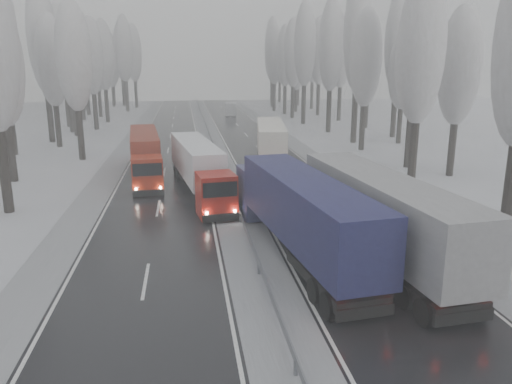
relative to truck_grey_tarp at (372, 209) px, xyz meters
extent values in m
cube|color=black|center=(-0.69, 16.59, -2.57)|extent=(7.50, 200.00, 0.03)
cube|color=black|center=(-11.19, 16.59, -2.57)|extent=(7.50, 200.00, 0.03)
cube|color=#ABADB3|center=(-5.94, 16.59, -2.57)|extent=(3.00, 200.00, 0.04)
cube|color=#ABADB3|center=(4.26, 16.59, -2.57)|extent=(2.40, 200.00, 0.04)
cube|color=#ABADB3|center=(-16.14, 16.59, -2.57)|extent=(2.40, 200.00, 0.04)
cube|color=slate|center=(-5.94, 16.59, -1.99)|extent=(0.06, 200.00, 0.32)
cube|color=slate|center=(-5.94, 14.59, -2.29)|extent=(0.12, 0.12, 0.60)
cube|color=slate|center=(-5.94, 46.59, -2.29)|extent=(0.12, 0.12, 0.60)
cylinder|color=black|center=(9.09, 2.26, 0.21)|extent=(0.68, 0.68, 5.60)
cylinder|color=black|center=(8.56, 13.63, 0.22)|extent=(0.68, 0.68, 5.62)
ellipsoid|color=gray|center=(8.56, 13.63, 8.25)|extent=(3.60, 3.60, 11.48)
cylinder|color=black|center=(14.08, 17.63, -0.12)|extent=(0.64, 0.64, 4.94)
ellipsoid|color=gray|center=(14.08, 17.63, 6.94)|extent=(3.60, 3.60, 10.09)
cylinder|color=black|center=(11.95, 21.76, 0.07)|extent=(0.66, 0.66, 5.32)
ellipsoid|color=gray|center=(11.95, 21.76, 7.68)|extent=(3.60, 3.60, 10.88)
cylinder|color=black|center=(14.18, 25.76, 0.57)|extent=(0.72, 0.72, 6.31)
ellipsoid|color=gray|center=(14.18, 25.76, 9.59)|extent=(3.60, 3.60, 12.90)
cylinder|color=black|center=(11.08, 32.20, 0.10)|extent=(0.67, 0.67, 5.38)
ellipsoid|color=gray|center=(11.08, 32.20, 7.78)|extent=(3.60, 3.60, 10.98)
cylinder|color=black|center=(17.37, 36.20, -0.29)|extent=(0.62, 0.62, 4.59)
ellipsoid|color=gray|center=(17.37, 36.20, 6.27)|extent=(3.60, 3.60, 9.39)
cylinder|color=black|center=(11.96, 37.62, 0.89)|extent=(0.76, 0.76, 6.95)
ellipsoid|color=gray|center=(11.96, 37.62, 10.81)|extent=(3.60, 3.60, 14.19)
cylinder|color=black|center=(18.87, 41.62, 0.71)|extent=(0.74, 0.74, 6.59)
ellipsoid|color=gray|center=(18.87, 41.62, 10.12)|extent=(3.60, 3.60, 13.46)
cylinder|color=black|center=(11.62, 47.87, 0.60)|extent=(0.72, 0.72, 6.37)
ellipsoid|color=gray|center=(11.62, 47.87, 9.69)|extent=(3.60, 3.60, 13.01)
cylinder|color=black|center=(18.77, 51.87, 0.40)|extent=(0.70, 0.70, 5.97)
ellipsoid|color=gray|center=(18.77, 51.87, 8.93)|extent=(3.60, 3.60, 12.20)
cylinder|color=black|center=(10.40, 58.55, 0.74)|extent=(0.74, 0.74, 6.65)
ellipsoid|color=gray|center=(10.40, 58.55, 10.24)|extent=(3.60, 3.60, 13.59)
cylinder|color=black|center=(17.77, 62.55, 0.48)|extent=(0.71, 0.71, 6.14)
ellipsoid|color=gray|center=(17.77, 62.55, 9.25)|extent=(3.60, 3.60, 12.54)
cylinder|color=black|center=(10.62, 68.30, 0.44)|extent=(0.71, 0.71, 6.05)
ellipsoid|color=gray|center=(10.62, 68.30, 9.09)|extent=(3.60, 3.60, 12.37)
cylinder|color=black|center=(16.54, 72.30, 0.56)|extent=(0.72, 0.72, 6.30)
ellipsoid|color=gray|center=(16.54, 72.30, 9.56)|extent=(3.60, 3.60, 12.87)
cylinder|color=black|center=(10.69, 75.81, 0.35)|extent=(0.70, 0.70, 5.88)
ellipsoid|color=gray|center=(10.69, 75.81, 8.74)|extent=(3.60, 3.60, 12.00)
cylinder|color=black|center=(13.83, 79.81, -0.16)|extent=(0.64, 0.64, 4.86)
ellipsoid|color=gray|center=(13.83, 79.81, 6.78)|extent=(3.60, 3.60, 9.92)
cylinder|color=black|center=(9.79, 82.91, 0.40)|extent=(0.70, 0.70, 5.98)
ellipsoid|color=gray|center=(9.79, 82.91, 8.94)|extent=(3.60, 3.60, 12.21)
cylinder|color=black|center=(19.00, 86.91, 0.51)|extent=(0.71, 0.71, 6.19)
ellipsoid|color=gray|center=(19.00, 86.91, 9.34)|extent=(3.60, 3.60, 12.64)
cylinder|color=black|center=(11.09, 92.76, 0.84)|extent=(0.75, 0.75, 6.86)
ellipsoid|color=gray|center=(11.09, 92.76, 10.64)|extent=(3.60, 3.60, 14.01)
cylinder|color=black|center=(18.08, 96.76, 0.19)|extent=(0.68, 0.68, 5.55)
ellipsoid|color=gray|center=(18.08, 96.76, 8.11)|extent=(3.60, 3.60, 11.33)
cylinder|color=black|center=(12.79, 103.32, 0.46)|extent=(0.71, 0.71, 6.09)
ellipsoid|color=gray|center=(12.79, 103.32, 9.16)|extent=(3.60, 3.60, 12.45)
cylinder|color=black|center=(15.61, 107.32, 0.16)|extent=(0.67, 0.67, 5.49)
ellipsoid|color=gray|center=(15.61, 107.32, 7.99)|extent=(3.60, 3.60, 11.21)
cylinder|color=black|center=(-21.07, 11.16, 0.33)|extent=(0.69, 0.69, 5.83)
cylinder|color=black|center=(-23.69, 20.79, -0.07)|extent=(0.65, 0.65, 5.03)
ellipsoid|color=gray|center=(-23.69, 20.79, 7.11)|extent=(3.60, 3.60, 10.28)
cylinder|color=black|center=(-19.89, 30.32, 0.13)|extent=(0.67, 0.67, 5.44)
ellipsoid|color=gray|center=(-19.89, 30.32, 7.90)|extent=(3.60, 3.60, 11.11)
cylinder|color=black|center=(-27.79, 34.32, 0.27)|extent=(0.69, 0.69, 5.72)
ellipsoid|color=gray|center=(-27.79, 34.32, 8.45)|extent=(3.60, 3.60, 11.69)
cylinder|color=black|center=(-24.20, 39.31, 0.03)|extent=(0.66, 0.66, 5.23)
ellipsoid|color=gray|center=(-24.20, 39.31, 7.49)|extent=(3.60, 3.60, 10.68)
cylinder|color=black|center=(-26.00, 43.31, 0.71)|extent=(0.74, 0.74, 6.60)
ellipsoid|color=gray|center=(-26.00, 43.31, 10.15)|extent=(3.60, 3.60, 13.49)
cylinder|color=black|center=(-24.10, 48.94, -0.01)|extent=(0.65, 0.65, 5.16)
ellipsoid|color=gray|center=(-24.10, 48.94, 7.37)|extent=(3.60, 3.60, 10.54)
cylinder|color=black|center=(-25.49, 52.94, 0.31)|extent=(0.69, 0.69, 5.79)
ellipsoid|color=gray|center=(-25.49, 52.94, 8.59)|extent=(3.60, 3.60, 11.84)
cylinder|color=black|center=(-22.52, 55.71, 0.23)|extent=(0.68, 0.68, 5.64)
ellipsoid|color=gray|center=(-22.52, 55.71, 8.30)|extent=(3.60, 3.60, 11.53)
cylinder|color=black|center=(-27.36, 59.71, 0.69)|extent=(0.73, 0.73, 6.56)
ellipsoid|color=gray|center=(-27.36, 59.71, 10.06)|extent=(3.60, 3.60, 13.40)
cylinder|color=black|center=(-22.27, 65.78, 0.31)|extent=(0.69, 0.69, 5.79)
ellipsoid|color=gray|center=(-22.27, 65.78, 8.59)|extent=(3.60, 3.60, 11.84)
cylinder|color=black|center=(-27.03, 69.78, 0.74)|extent=(0.74, 0.74, 6.65)
ellipsoid|color=gray|center=(-27.03, 69.78, 10.23)|extent=(3.60, 3.60, 13.58)
cylinder|color=black|center=(-24.87, 75.13, -0.03)|extent=(0.65, 0.65, 5.12)
ellipsoid|color=gray|center=(-24.87, 75.13, 7.29)|extent=(3.60, 3.60, 10.46)
cylinder|color=black|center=(-27.76, 79.13, 0.33)|extent=(0.69, 0.69, 5.84)
ellipsoid|color=gray|center=(-27.76, 79.13, 8.67)|extent=(3.60, 3.60, 11.92)
cylinder|color=black|center=(-21.01, 85.92, 0.75)|extent=(0.74, 0.74, 6.67)
ellipsoid|color=gray|center=(-21.01, 85.92, 10.28)|extent=(3.60, 3.60, 13.63)
cylinder|color=black|center=(-30.14, 89.92, 0.57)|extent=(0.72, 0.72, 6.31)
ellipsoid|color=gray|center=(-30.14, 89.92, 9.57)|extent=(3.60, 3.60, 12.88)
cylinder|color=black|center=(-19.99, 95.31, 0.56)|extent=(0.72, 0.72, 6.29)
ellipsoid|color=gray|center=(-19.99, 95.31, 9.54)|extent=(3.60, 3.60, 12.84)
cylinder|color=black|center=(-25.60, 99.31, -0.16)|extent=(0.64, 0.64, 4.86)
ellipsoid|color=gray|center=(-25.60, 99.31, 6.78)|extent=(3.60, 3.60, 9.92)
cylinder|color=black|center=(-23.50, 101.90, 0.73)|extent=(0.74, 0.74, 6.63)
ellipsoid|color=gray|center=(-23.50, 101.90, 10.19)|extent=(3.60, 3.60, 13.54)
cylinder|color=black|center=(-26.27, 105.90, 0.31)|extent=(0.69, 0.69, 5.79)
ellipsoid|color=gray|center=(-26.27, 105.90, 8.57)|extent=(3.60, 3.60, 11.82)
cube|color=#444448|center=(-0.74, 7.20, -0.80)|extent=(2.98, 3.07, 3.24)
cube|color=black|center=(-0.88, 8.55, -0.05)|extent=(2.49, 0.36, 1.08)
cube|color=black|center=(-0.89, 8.65, -2.10)|extent=(2.71, 0.44, 0.54)
cube|color=slate|center=(0.12, -1.19, 0.33)|extent=(4.19, 14.27, 3.03)
cube|color=black|center=(0.85, -8.23, -1.99)|extent=(2.49, 0.38, 0.49)
cube|color=black|center=(0.52, -5.06, -1.78)|extent=(2.98, 6.16, 0.49)
cube|color=black|center=(0.79, -7.64, -2.21)|extent=(2.48, 0.32, 0.65)
cylinder|color=black|center=(-1.78, 6.23, -2.03)|extent=(0.49, 1.16, 1.12)
cylinder|color=black|center=(0.47, 6.46, -2.03)|extent=(0.49, 1.16, 1.12)
cylinder|color=black|center=(-0.56, -5.61, -2.03)|extent=(0.49, 1.16, 1.12)
cylinder|color=black|center=(1.70, -5.37, -2.03)|extent=(0.49, 1.16, 1.12)
cylinder|color=black|center=(-0.42, -7.01, -2.03)|extent=(0.49, 1.16, 1.12)
cylinder|color=black|center=(1.84, -6.77, -2.03)|extent=(0.49, 1.16, 1.12)
sphere|color=#FF0C05|center=(-0.16, -8.42, -1.13)|extent=(0.22, 0.22, 0.22)
sphere|color=#FF0C05|center=(1.88, -8.20, -1.13)|extent=(0.22, 0.22, 0.22)
sphere|color=white|center=(-1.92, 8.58, -1.67)|extent=(0.24, 0.24, 0.24)
sphere|color=white|center=(0.13, 8.79, -1.67)|extent=(0.24, 0.24, 0.24)
cube|color=navy|center=(-4.52, 7.85, -0.85)|extent=(2.95, 3.04, 3.15)
cube|color=black|center=(-4.68, 9.15, -0.12)|extent=(2.41, 0.41, 1.05)
cube|color=black|center=(-4.70, 9.25, -2.12)|extent=(2.62, 0.49, 0.53)
cube|color=#17163D|center=(-3.48, -0.28, 0.25)|extent=(4.38, 13.88, 2.94)
cube|color=black|center=(-2.62, -7.11, -2.01)|extent=(2.41, 0.43, 0.47)
cube|color=black|center=(-3.01, -4.03, -1.80)|extent=(3.02, 6.02, 0.47)
cube|color=black|center=(-2.69, -6.53, -2.22)|extent=(2.40, 0.37, 0.63)
cylinder|color=black|center=(-5.51, 6.87, -2.04)|extent=(0.50, 1.13, 1.09)
cylinder|color=black|center=(-3.32, 7.15, -2.04)|extent=(0.50, 1.13, 1.09)
cylinder|color=black|center=(-4.05, -4.59, -2.04)|extent=(0.50, 1.13, 1.09)
cylinder|color=black|center=(-1.86, -4.31, -2.04)|extent=(0.50, 1.13, 1.09)
cylinder|color=black|center=(-3.87, -5.94, -2.04)|extent=(0.50, 1.13, 1.09)
cylinder|color=black|center=(-1.69, -5.67, -2.04)|extent=(0.50, 1.13, 1.09)
sphere|color=#FF0C05|center=(-3.60, -7.31, -1.17)|extent=(0.21, 0.21, 0.21)
sphere|color=#FF0C05|center=(-1.62, -7.05, -1.17)|extent=(0.21, 0.21, 0.21)
sphere|color=white|center=(-5.69, 9.16, -1.69)|extent=(0.23, 0.23, 0.23)
sphere|color=white|center=(-3.71, 9.41, -1.69)|extent=(0.23, 0.23, 0.23)
cube|color=beige|center=(0.15, 32.67, -0.97)|extent=(2.77, 2.86, 2.95)
cube|color=black|center=(0.31, 33.89, -0.28)|extent=(2.25, 0.39, 0.98)
cube|color=black|center=(0.33, 33.99, -2.15)|extent=(2.46, 0.47, 0.49)
cube|color=silver|center=(-0.85, 25.07, 0.07)|extent=(4.16, 13.00, 2.75)
cube|color=black|center=(-1.70, 18.69, -2.05)|extent=(2.26, 0.41, 0.44)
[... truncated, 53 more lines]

